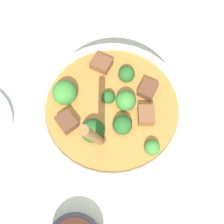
{
  "coord_description": "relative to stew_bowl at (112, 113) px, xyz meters",
  "views": [
    {
      "loc": [
        -0.08,
        -0.18,
        0.54
      ],
      "look_at": [
        0.0,
        0.0,
        0.06
      ],
      "focal_mm": 45.0,
      "sensor_mm": 36.0,
      "label": 1
    }
  ],
  "objects": [
    {
      "name": "stew_bowl",
      "position": [
        0.0,
        0.0,
        0.0
      ],
      "size": [
        0.26,
        0.26,
        0.27
      ],
      "color": "white",
      "rests_on": "ground_plane"
    },
    {
      "name": "ground_plane",
      "position": [
        0.0,
        0.0,
        -0.06
      ],
      "size": [
        4.0,
        4.0,
        0.0
      ],
      "primitive_type": "plane",
      "color": "#ADBCAD"
    }
  ]
}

